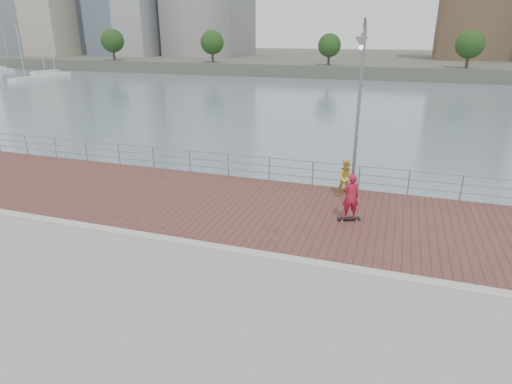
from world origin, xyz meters
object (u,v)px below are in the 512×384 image
(guardrail, at_px, (291,168))
(street_lamp, at_px, (360,81))
(skateboarder, at_px, (351,197))
(bystander, at_px, (346,178))

(guardrail, xyz_separation_m, street_lamp, (2.85, -0.99, 4.09))
(street_lamp, xyz_separation_m, skateboarder, (0.24, -2.50, -3.82))
(guardrail, relative_size, skateboarder, 22.84)
(street_lamp, distance_m, bystander, 3.97)
(skateboarder, bearing_deg, bystander, -102.81)
(street_lamp, bearing_deg, bystander, -178.99)
(street_lamp, relative_size, skateboarder, 3.93)
(guardrail, height_order, street_lamp, street_lamp)
(guardrail, xyz_separation_m, skateboarder, (3.10, -3.50, 0.27))
(street_lamp, bearing_deg, skateboarder, -84.42)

